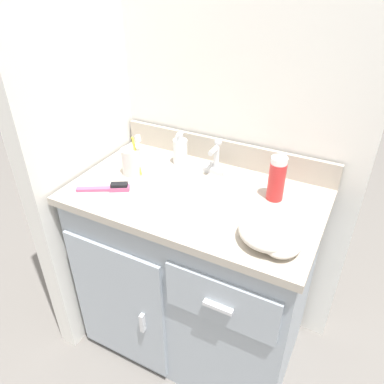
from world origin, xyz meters
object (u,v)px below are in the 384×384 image
soap_dispenser (180,151)px  hand_towel (274,232)px  hairbrush (111,188)px  toothbrush_cup (132,161)px  shaving_cream_can (277,179)px

soap_dispenser → hand_towel: soap_dispenser is taller
hairbrush → toothbrush_cup: bearing=59.7°
toothbrush_cup → hairbrush: (-0.00, -0.14, -0.04)m
toothbrush_cup → hand_towel: toothbrush_cup is taller
soap_dispenser → hairbrush: soap_dispenser is taller
toothbrush_cup → hand_towel: (0.61, -0.14, -0.02)m
shaving_cream_can → hand_towel: size_ratio=0.77×
hairbrush → hand_towel: hand_towel is taller
toothbrush_cup → hairbrush: 0.15m
shaving_cream_can → toothbrush_cup: bearing=-171.2°
hand_towel → shaving_cream_can: bearing=105.7°
soap_dispenser → hairbrush: bearing=-112.8°
shaving_cream_can → hairbrush: 0.60m
toothbrush_cup → hand_towel: size_ratio=0.82×
toothbrush_cup → soap_dispenser: size_ratio=1.26×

